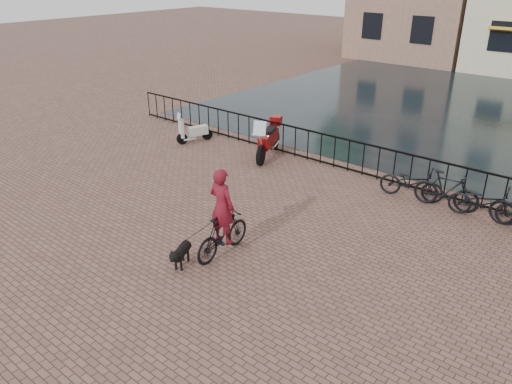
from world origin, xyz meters
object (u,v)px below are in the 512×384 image
Objects in this scene: cyclist at (222,218)px; motorcycle at (268,135)px; scooter at (194,126)px; dog at (182,254)px.

cyclist is 1.10× the size of motorcycle.
scooter is (-2.96, -0.51, -0.17)m from motorcycle.
cyclist reaches higher than dog.
dog is 0.40× the size of motorcycle.
dog is 0.66× the size of scooter.
motorcycle is (-3.04, 5.40, -0.15)m from cyclist.
cyclist is 7.75m from scooter.
scooter is (-5.65, 5.78, 0.30)m from dog.
motorcycle is 3.01m from scooter.
scooter is at bearing -42.14° from cyclist.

